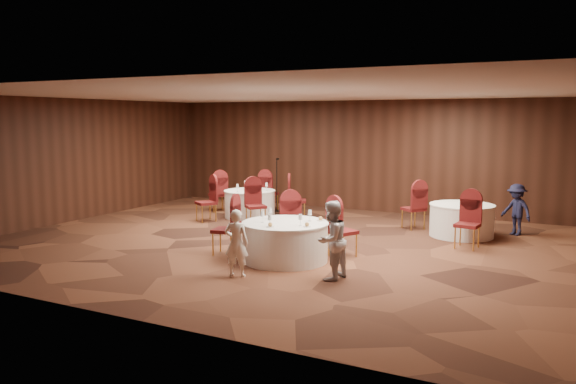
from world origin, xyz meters
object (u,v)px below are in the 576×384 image
at_px(mic_stand, 277,196).
at_px(table_left, 250,204).
at_px(man_c, 516,210).
at_px(table_main, 285,241).
at_px(table_right, 462,220).
at_px(woman_a, 236,243).
at_px(woman_b, 331,240).

bearing_deg(mic_stand, table_left, -98.85).
xyz_separation_m(table_left, man_c, (6.69, 0.76, 0.22)).
bearing_deg(mic_stand, table_main, -60.29).
relative_size(table_left, table_right, 0.96).
relative_size(woman_a, woman_b, 0.87).
bearing_deg(table_main, woman_b, -30.97).
xyz_separation_m(table_left, mic_stand, (0.19, 1.22, 0.07)).
xyz_separation_m(table_left, table_right, (5.60, 0.06, 0.00)).
bearing_deg(man_c, table_right, -114.08).
relative_size(table_left, woman_b, 1.05).
bearing_deg(table_main, mic_stand, 119.71).
xyz_separation_m(mic_stand, man_c, (6.50, -0.46, 0.15)).
distance_m(table_main, mic_stand, 5.71).
height_order(table_left, mic_stand, mic_stand).
relative_size(woman_a, man_c, 0.98).
relative_size(table_main, man_c, 1.38).
height_order(woman_b, man_c, woman_b).
distance_m(table_main, woman_b, 1.49).
bearing_deg(woman_b, table_right, 175.74).
distance_m(mic_stand, man_c, 6.52).
relative_size(table_right, woman_a, 1.25).
relative_size(table_main, mic_stand, 1.06).
bearing_deg(man_c, mic_stand, -150.59).
relative_size(table_right, mic_stand, 0.94).
relative_size(woman_b, man_c, 1.12).
bearing_deg(table_main, table_right, 55.86).
bearing_deg(table_left, man_c, 6.46).
distance_m(table_right, man_c, 1.32).
bearing_deg(woman_a, table_right, -131.32).
distance_m(table_main, man_c, 5.82).
distance_m(table_right, woman_b, 4.75).
bearing_deg(mic_stand, woman_b, -54.44).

